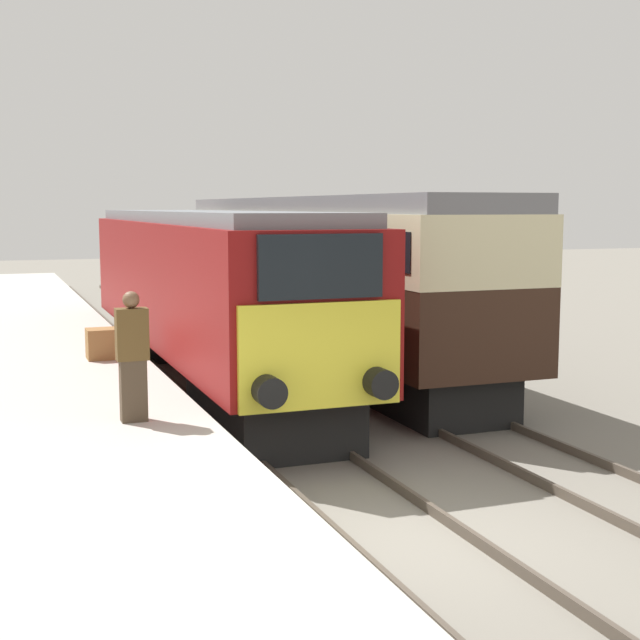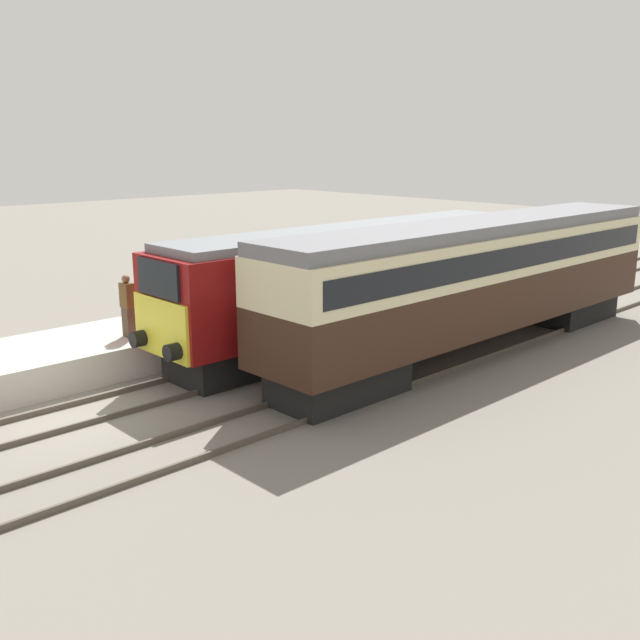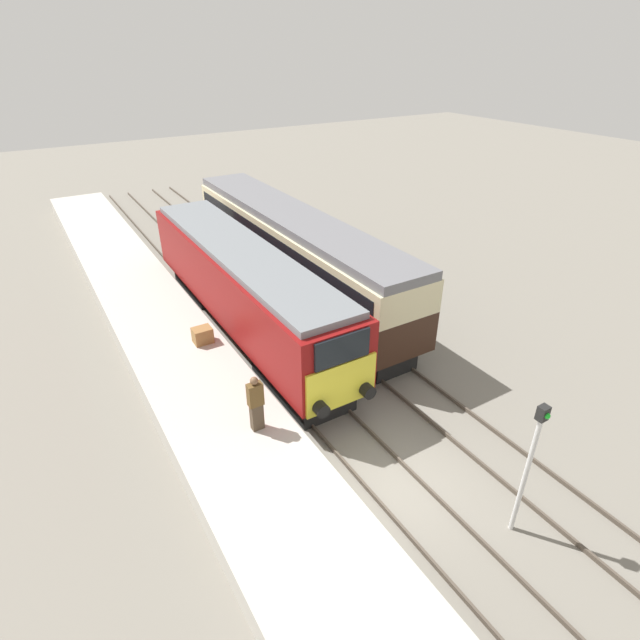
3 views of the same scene
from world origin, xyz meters
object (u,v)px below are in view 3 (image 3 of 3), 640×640
(luggage_crate, at_px, (203,335))
(passenger_carriage, at_px, (294,248))
(locomotive, at_px, (243,286))
(signal_post, at_px, (530,461))
(person_on_platform, at_px, (256,403))

(luggage_crate, bearing_deg, passenger_carriage, 29.73)
(passenger_carriage, bearing_deg, luggage_crate, -150.27)
(locomotive, xyz_separation_m, signal_post, (1.70, -12.64, 0.20))
(locomotive, bearing_deg, passenger_carriage, 29.33)
(signal_post, bearing_deg, passenger_carriage, 83.33)
(person_on_platform, bearing_deg, locomotive, 68.89)
(locomotive, height_order, luggage_crate, locomotive)
(person_on_platform, bearing_deg, signal_post, -53.51)
(locomotive, distance_m, person_on_platform, 7.29)
(locomotive, distance_m, luggage_crate, 2.86)
(person_on_platform, relative_size, signal_post, 0.46)
(person_on_platform, height_order, signal_post, signal_post)
(passenger_carriage, height_order, person_on_platform, passenger_carriage)
(passenger_carriage, height_order, luggage_crate, passenger_carriage)
(passenger_carriage, relative_size, person_on_platform, 9.04)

